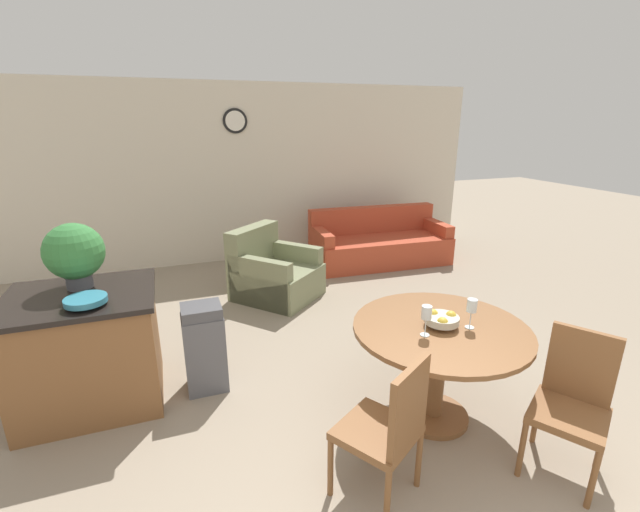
# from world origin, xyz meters

# --- Properties ---
(wall_back) EXTENTS (8.00, 0.09, 2.70)m
(wall_back) POSITION_xyz_m (-0.00, 5.56, 1.35)
(wall_back) COLOR beige
(wall_back) RESTS_ON ground_plane
(dining_table) EXTENTS (1.25, 1.25, 0.77)m
(dining_table) POSITION_xyz_m (0.65, 1.15, 0.59)
(dining_table) COLOR brown
(dining_table) RESTS_ON ground_plane
(dining_chair_near_left) EXTENTS (0.58, 0.58, 0.94)m
(dining_chair_near_left) POSITION_xyz_m (-0.04, 0.64, 0.51)
(dining_chair_near_left) COLOR brown
(dining_chair_near_left) RESTS_ON ground_plane
(dining_chair_near_right) EXTENTS (0.58, 0.58, 0.94)m
(dining_chair_near_right) POSITION_xyz_m (1.17, 0.46, 0.51)
(dining_chair_near_right) COLOR brown
(dining_chair_near_right) RESTS_ON ground_plane
(fruit_bowl) EXTENTS (0.24, 0.24, 0.11)m
(fruit_bowl) POSITION_xyz_m (0.65, 1.15, 0.82)
(fruit_bowl) COLOR #B7B29E
(fruit_bowl) RESTS_ON dining_table
(wine_glass_left) EXTENTS (0.07, 0.07, 0.22)m
(wine_glass_left) POSITION_xyz_m (0.47, 1.08, 0.93)
(wine_glass_left) COLOR silver
(wine_glass_left) RESTS_ON dining_table
(wine_glass_right) EXTENTS (0.07, 0.07, 0.22)m
(wine_glass_right) POSITION_xyz_m (0.83, 1.07, 0.93)
(wine_glass_right) COLOR silver
(wine_glass_right) RESTS_ON dining_table
(kitchen_island) EXTENTS (1.06, 0.90, 0.92)m
(kitchen_island) POSITION_xyz_m (-1.78, 2.26, 0.46)
(kitchen_island) COLOR brown
(kitchen_island) RESTS_ON ground_plane
(teal_bowl) EXTENTS (0.28, 0.28, 0.07)m
(teal_bowl) POSITION_xyz_m (-1.69, 2.01, 0.97)
(teal_bowl) COLOR teal
(teal_bowl) RESTS_ON kitchen_island
(potted_plant) EXTENTS (0.43, 0.43, 0.51)m
(potted_plant) POSITION_xyz_m (-1.79, 2.41, 1.20)
(potted_plant) COLOR #4C4C51
(potted_plant) RESTS_ON kitchen_island
(trash_bin) EXTENTS (0.33, 0.28, 0.75)m
(trash_bin) POSITION_xyz_m (-0.92, 2.14, 0.37)
(trash_bin) COLOR #56565B
(trash_bin) RESTS_ON ground_plane
(couch) EXTENTS (2.14, 1.02, 0.83)m
(couch) POSITION_xyz_m (1.99, 4.64, 0.29)
(couch) COLOR #B24228
(couch) RESTS_ON ground_plane
(armchair) EXTENTS (1.25, 1.26, 0.88)m
(armchair) POSITION_xyz_m (0.09, 3.85, 0.30)
(armchair) COLOR #7A7F5B
(armchair) RESTS_ON ground_plane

